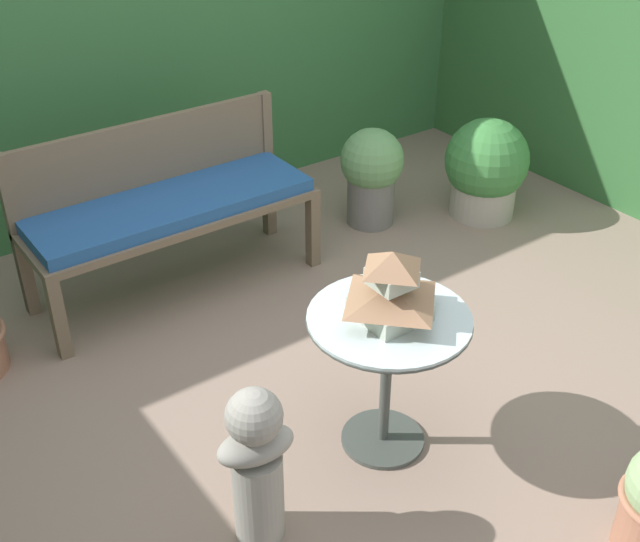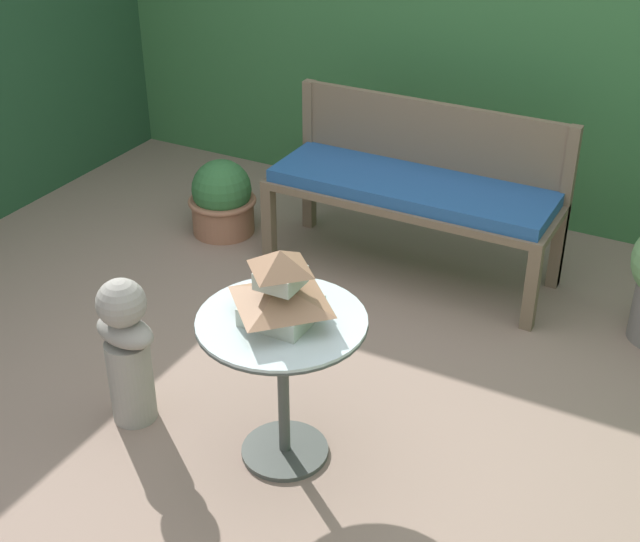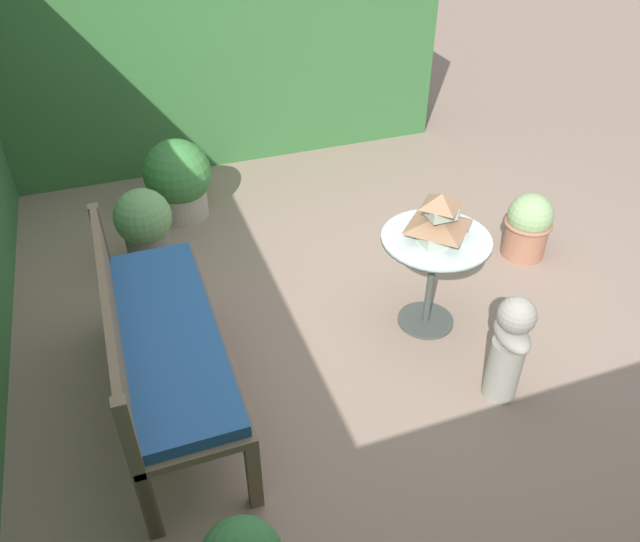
# 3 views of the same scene
# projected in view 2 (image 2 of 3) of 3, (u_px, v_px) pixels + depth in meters

# --- Properties ---
(ground) EXTENTS (30.00, 30.00, 0.00)m
(ground) POSITION_uv_depth(u_px,v_px,m) (322.00, 409.00, 3.72)
(ground) COLOR gray
(foliage_hedge_back) EXTENTS (6.40, 0.95, 2.23)m
(foliage_hedge_back) POSITION_uv_depth(u_px,v_px,m) (532.00, 7.00, 5.13)
(foliage_hedge_back) COLOR #38703D
(foliage_hedge_back) RESTS_ON ground
(garden_bench) EXTENTS (1.49, 0.51, 0.53)m
(garden_bench) POSITION_uv_depth(u_px,v_px,m) (412.00, 194.00, 4.49)
(garden_bench) COLOR brown
(garden_bench) RESTS_ON ground
(bench_backrest) EXTENTS (1.49, 0.06, 0.86)m
(bench_backrest) POSITION_uv_depth(u_px,v_px,m) (431.00, 145.00, 4.58)
(bench_backrest) COLOR brown
(bench_backrest) RESTS_ON ground
(patio_table) EXTENTS (0.62, 0.62, 0.62)m
(patio_table) POSITION_uv_depth(u_px,v_px,m) (282.00, 350.00, 3.24)
(patio_table) COLOR #424742
(patio_table) RESTS_ON ground
(pagoda_birdhouse) EXTENTS (0.32, 0.32, 0.28)m
(pagoda_birdhouse) POSITION_uv_depth(u_px,v_px,m) (281.00, 290.00, 3.12)
(pagoda_birdhouse) COLOR #B2BCA8
(pagoda_birdhouse) RESTS_ON patio_table
(garden_bust) EXTENTS (0.29, 0.20, 0.65)m
(garden_bust) POSITION_uv_depth(u_px,v_px,m) (127.00, 348.00, 3.51)
(garden_bust) COLOR gray
(garden_bust) RESTS_ON ground
(potted_plant_table_near) EXTENTS (0.39, 0.39, 0.43)m
(potted_plant_table_near) POSITION_uv_depth(u_px,v_px,m) (222.00, 200.00, 5.02)
(potted_plant_table_near) COLOR #9E664C
(potted_plant_table_near) RESTS_ON ground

